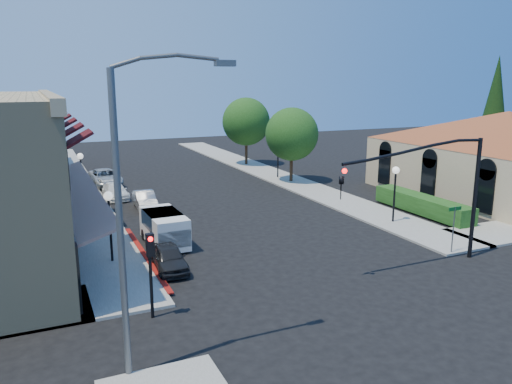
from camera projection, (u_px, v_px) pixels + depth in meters
name	position (u px, v px, depth m)	size (l,w,h in m)	color
ground	(354.00, 296.00, 20.53)	(120.00, 120.00, 0.00)	black
sidewalk_left	(74.00, 188.00, 41.07)	(3.50, 50.00, 0.12)	gray
sidewalk_right	(266.00, 172.00, 48.06)	(3.50, 50.00, 0.12)	gray
curb_red_strip	(145.00, 258.00, 24.90)	(0.25, 10.00, 0.06)	maroon
mission_building	(505.00, 146.00, 38.74)	(30.12, 30.12, 6.40)	tan
hedge	(421.00, 214.00, 33.22)	(1.40, 8.00, 1.10)	#1D4614
conifer_far	(495.00, 106.00, 46.36)	(3.20, 3.20, 11.00)	black
street_tree_a	(292.00, 134.00, 42.72)	(4.56, 4.56, 6.48)	black
street_tree_b	(246.00, 122.00, 51.55)	(4.94, 4.94, 7.02)	black
signal_mast_arm	(443.00, 181.00, 23.31)	(8.01, 0.39, 6.00)	black
secondary_signal	(150.00, 260.00, 18.08)	(0.28, 0.42, 3.32)	black
cobra_streetlight	(132.00, 205.00, 13.95)	(3.60, 0.25, 9.31)	#595B5E
street_name_sign	(454.00, 222.00, 25.11)	(0.80, 0.06, 2.50)	#595B5E
lamppost_left_near	(109.00, 209.00, 23.66)	(0.44, 0.44, 3.57)	black
lamppost_left_far	(81.00, 165.00, 36.13)	(0.44, 0.44, 3.57)	black
lamppost_right_near	(395.00, 180.00, 30.45)	(0.44, 0.44, 3.57)	black
lamppost_right_far	(278.00, 149.00, 44.70)	(0.44, 0.44, 3.57)	black
white_van	(164.00, 227.00, 26.67)	(1.86, 4.07, 1.79)	white
parked_car_a	(169.00, 258.00, 23.27)	(1.39, 3.47, 1.18)	black
parked_car_b	(145.00, 200.00, 34.50)	(1.28, 3.67, 1.21)	gray
parked_car_c	(115.00, 191.00, 37.47)	(1.58, 3.88, 1.13)	white
parked_car_d	(105.00, 177.00, 42.19)	(2.25, 4.88, 1.36)	#B9BCBF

